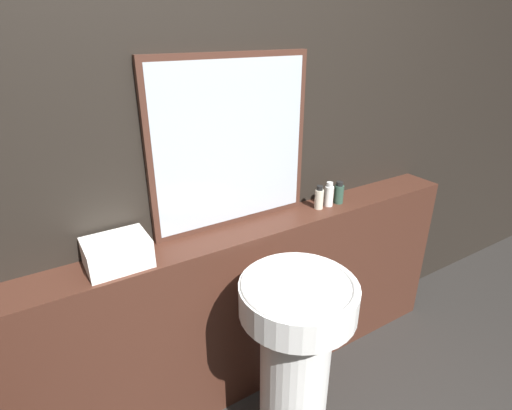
{
  "coord_description": "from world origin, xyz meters",
  "views": [
    {
      "loc": [
        -0.7,
        0.01,
        1.77
      ],
      "look_at": [
        0.1,
        1.3,
        1.09
      ],
      "focal_mm": 28.0,
      "sensor_mm": 36.0,
      "label": 1
    }
  ],
  "objects": [
    {
      "name": "shampoo_bottle",
      "position": [
        0.54,
        1.41,
        0.98
      ],
      "size": [
        0.04,
        0.04,
        0.12
      ],
      "color": "beige",
      "rests_on": "vanity_counter"
    },
    {
      "name": "lotion_bottle",
      "position": [
        0.67,
        1.41,
        0.98
      ],
      "size": [
        0.05,
        0.05,
        0.12
      ],
      "color": "#2D4C3D",
      "rests_on": "vanity_counter"
    },
    {
      "name": "conditioner_bottle",
      "position": [
        0.6,
        1.41,
        0.98
      ],
      "size": [
        0.04,
        0.04,
        0.13
      ],
      "color": "white",
      "rests_on": "vanity_counter"
    },
    {
      "name": "vanity_counter",
      "position": [
        0.0,
        1.41,
        0.46
      ],
      "size": [
        2.71,
        0.22,
        0.92
      ],
      "color": "#422319",
      "rests_on": "ground_plane"
    },
    {
      "name": "mirror",
      "position": [
        0.1,
        1.5,
        1.3
      ],
      "size": [
        0.76,
        0.03,
        0.75
      ],
      "color": "#47281E",
      "rests_on": "vanity_counter"
    },
    {
      "name": "pedestal_sink",
      "position": [
        0.1,
        0.99,
        0.52
      ],
      "size": [
        0.46,
        0.46,
        0.89
      ],
      "color": "white",
      "rests_on": "ground_plane"
    },
    {
      "name": "towel_stack",
      "position": [
        -0.46,
        1.41,
        0.98
      ],
      "size": [
        0.24,
        0.18,
        0.11
      ],
      "color": "white",
      "rests_on": "vanity_counter"
    },
    {
      "name": "wall_back",
      "position": [
        0.0,
        1.55,
        1.25
      ],
      "size": [
        8.0,
        0.06,
        2.5
      ],
      "color": "black",
      "rests_on": "ground_plane"
    }
  ]
}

